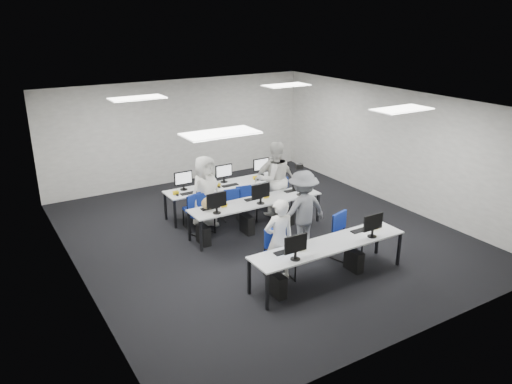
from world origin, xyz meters
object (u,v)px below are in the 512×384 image
chair_5 (195,217)px  photographer (303,210)px  student_1 (274,179)px  student_2 (206,192)px  chair_2 (201,222)px  desk_front (329,246)px  chair_6 (231,209)px  chair_4 (282,202)px  student_0 (279,240)px  chair_0 (279,264)px  chair_1 (346,245)px  student_3 (274,180)px  chair_3 (246,210)px  desk_mid (256,203)px  chair_7 (278,201)px

chair_5 → photographer: 2.68m
student_1 → student_2: bearing=0.9°
chair_2 → desk_front: bearing=-91.2°
chair_6 → photographer: bearing=-61.5°
chair_4 → photographer: size_ratio=0.50×
chair_4 → student_0: size_ratio=0.53×
desk_front → chair_2: (-1.17, 3.11, -0.39)m
chair_0 → photographer: bearing=44.5°
chair_0 → student_1: student_1 is taller
photographer → desk_front: bearing=75.8°
desk_front → chair_1: size_ratio=3.33×
desk_front → student_3: size_ratio=1.86×
chair_6 → student_1: (1.07, -0.28, 0.67)m
chair_1 → chair_5: chair_1 is taller
student_1 → student_3: 0.13m
student_1 → photographer: bearing=81.5°
chair_2 → photographer: photographer is taller
student_2 → photographer: size_ratio=1.00×
chair_3 → student_2: size_ratio=0.48×
chair_0 → chair_4: size_ratio=1.11×
chair_5 → chair_6: (0.97, 0.05, -0.02)m
chair_4 → student_0: (-1.94, -2.76, 0.53)m
chair_5 → student_0: 3.06m
student_0 → student_2: size_ratio=0.94×
chair_3 → chair_4: size_ratio=0.96×
desk_mid → chair_7: 1.41m
chair_4 → chair_6: bearing=-171.0°
chair_2 → chair_4: 2.31m
chair_0 → student_1: 3.27m
student_2 → photographer: photographer is taller
photographer → chair_5: bearing=-53.1°
desk_mid → desk_front: bearing=-90.0°
chair_2 → chair_3: 1.29m
chair_5 → chair_2: bearing=-90.8°
chair_1 → chair_2: bearing=110.8°
desk_mid → chair_4: 1.38m
desk_front → student_1: bearing=74.5°
desk_mid → student_3: size_ratio=1.86×
chair_0 → chair_1: 1.62m
chair_6 → student_0: student_0 is taller
chair_3 → chair_4: chair_4 is taller
chair_1 → chair_6: (-1.02, 3.07, -0.04)m
desk_front → student_1: size_ratio=1.72×
desk_front → chair_4: size_ratio=3.71×
chair_3 → student_2: 1.17m
student_2 → photographer: (1.25, -2.09, 0.00)m
chair_5 → student_0: student_0 is taller
student_2 → photographer: 2.43m
chair_1 → chair_2: (-2.01, 2.65, -0.02)m
chair_6 → chair_7: chair_7 is taller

